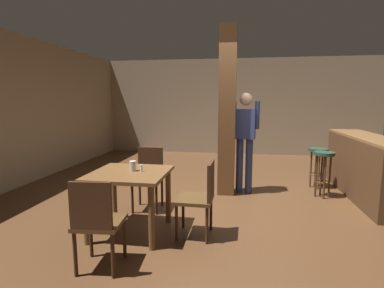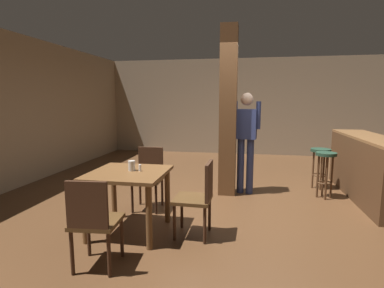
{
  "view_description": "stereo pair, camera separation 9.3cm",
  "coord_description": "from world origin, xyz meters",
  "px_view_note": "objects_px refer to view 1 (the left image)",
  "views": [
    {
      "loc": [
        0.07,
        -4.54,
        1.6
      ],
      "look_at": [
        -0.62,
        -0.27,
        0.96
      ],
      "focal_mm": 28.0,
      "sensor_mm": 36.0,
      "label": 1
    },
    {
      "loc": [
        0.16,
        -4.53,
        1.6
      ],
      "look_at": [
        -0.62,
        -0.27,
        0.96
      ],
      "focal_mm": 28.0,
      "sensor_mm": 36.0,
      "label": 2
    }
  ],
  "objects_px": {
    "chair_east": "(201,195)",
    "bar_stool_near": "(324,164)",
    "napkin_cup": "(133,166)",
    "standing_person": "(245,136)",
    "chair_north": "(149,175)",
    "bar_stool_mid": "(318,158)",
    "chair_south": "(97,220)",
    "dining_table": "(130,183)",
    "bar_counter": "(360,166)",
    "salt_shaker": "(141,168)"
  },
  "relations": [
    {
      "from": "chair_east",
      "to": "bar_stool_near",
      "type": "xyz_separation_m",
      "value": [
        1.81,
        1.77,
        0.05
      ]
    },
    {
      "from": "napkin_cup",
      "to": "standing_person",
      "type": "distance_m",
      "value": 2.24
    },
    {
      "from": "chair_north",
      "to": "chair_east",
      "type": "height_order",
      "value": "same"
    },
    {
      "from": "bar_stool_mid",
      "to": "standing_person",
      "type": "bearing_deg",
      "value": -158.36
    },
    {
      "from": "chair_north",
      "to": "chair_east",
      "type": "distance_m",
      "value": 1.21
    },
    {
      "from": "chair_east",
      "to": "napkin_cup",
      "type": "relative_size",
      "value": 7.29
    },
    {
      "from": "chair_south",
      "to": "napkin_cup",
      "type": "height_order",
      "value": "chair_south"
    },
    {
      "from": "dining_table",
      "to": "bar_counter",
      "type": "distance_m",
      "value": 3.76
    },
    {
      "from": "napkin_cup",
      "to": "bar_stool_mid",
      "type": "bearing_deg",
      "value": 40.76
    },
    {
      "from": "standing_person",
      "to": "bar_stool_mid",
      "type": "height_order",
      "value": "standing_person"
    },
    {
      "from": "salt_shaker",
      "to": "bar_counter",
      "type": "distance_m",
      "value": 3.63
    },
    {
      "from": "bar_counter",
      "to": "bar_stool_near",
      "type": "height_order",
      "value": "bar_counter"
    },
    {
      "from": "bar_counter",
      "to": "standing_person",
      "type": "bearing_deg",
      "value": -178.27
    },
    {
      "from": "bar_counter",
      "to": "bar_stool_mid",
      "type": "xyz_separation_m",
      "value": [
        -0.55,
        0.47,
        0.03
      ]
    },
    {
      "from": "dining_table",
      "to": "chair_east",
      "type": "relative_size",
      "value": 1.0
    },
    {
      "from": "dining_table",
      "to": "bar_counter",
      "type": "relative_size",
      "value": 0.37
    },
    {
      "from": "chair_east",
      "to": "standing_person",
      "type": "bearing_deg",
      "value": 73.99
    },
    {
      "from": "chair_south",
      "to": "bar_counter",
      "type": "height_order",
      "value": "bar_counter"
    },
    {
      "from": "chair_north",
      "to": "salt_shaker",
      "type": "bearing_deg",
      "value": -78.4
    },
    {
      "from": "bar_counter",
      "to": "bar_stool_near",
      "type": "relative_size",
      "value": 3.13
    },
    {
      "from": "dining_table",
      "to": "bar_stool_near",
      "type": "relative_size",
      "value": 1.17
    },
    {
      "from": "chair_north",
      "to": "napkin_cup",
      "type": "xyz_separation_m",
      "value": [
        0.06,
        -0.8,
        0.31
      ]
    },
    {
      "from": "bar_stool_mid",
      "to": "bar_stool_near",
      "type": "bearing_deg",
      "value": -94.44
    },
    {
      "from": "napkin_cup",
      "to": "salt_shaker",
      "type": "relative_size",
      "value": 1.52
    },
    {
      "from": "standing_person",
      "to": "chair_east",
      "type": "bearing_deg",
      "value": -106.01
    },
    {
      "from": "chair_east",
      "to": "napkin_cup",
      "type": "bearing_deg",
      "value": 178.44
    },
    {
      "from": "chair_south",
      "to": "standing_person",
      "type": "relative_size",
      "value": 0.52
    },
    {
      "from": "chair_south",
      "to": "salt_shaker",
      "type": "height_order",
      "value": "chair_south"
    },
    {
      "from": "chair_north",
      "to": "standing_person",
      "type": "distance_m",
      "value": 1.78
    },
    {
      "from": "chair_north",
      "to": "dining_table",
      "type": "bearing_deg",
      "value": -87.67
    },
    {
      "from": "bar_stool_near",
      "to": "napkin_cup",
      "type": "bearing_deg",
      "value": -146.37
    },
    {
      "from": "chair_east",
      "to": "bar_counter",
      "type": "height_order",
      "value": "bar_counter"
    },
    {
      "from": "chair_south",
      "to": "standing_person",
      "type": "xyz_separation_m",
      "value": [
        1.37,
        2.68,
        0.5
      ]
    },
    {
      "from": "dining_table",
      "to": "chair_north",
      "type": "height_order",
      "value": "chair_north"
    },
    {
      "from": "chair_north",
      "to": "bar_stool_near",
      "type": "bearing_deg",
      "value": 19.47
    },
    {
      "from": "chair_east",
      "to": "salt_shaker",
      "type": "bearing_deg",
      "value": 178.33
    },
    {
      "from": "chair_east",
      "to": "salt_shaker",
      "type": "height_order",
      "value": "chair_east"
    },
    {
      "from": "bar_stool_near",
      "to": "salt_shaker",
      "type": "bearing_deg",
      "value": -145.27
    },
    {
      "from": "dining_table",
      "to": "bar_stool_mid",
      "type": "relative_size",
      "value": 1.22
    },
    {
      "from": "napkin_cup",
      "to": "salt_shaker",
      "type": "distance_m",
      "value": 0.11
    },
    {
      "from": "bar_stool_near",
      "to": "bar_stool_mid",
      "type": "xyz_separation_m",
      "value": [
        0.04,
        0.56,
        -0.01
      ]
    },
    {
      "from": "chair_east",
      "to": "bar_stool_mid",
      "type": "xyz_separation_m",
      "value": [
        1.85,
        2.33,
        0.04
      ]
    },
    {
      "from": "chair_east",
      "to": "standing_person",
      "type": "relative_size",
      "value": 0.52
    },
    {
      "from": "chair_south",
      "to": "bar_stool_near",
      "type": "distance_m",
      "value": 3.76
    },
    {
      "from": "dining_table",
      "to": "bar_stool_near",
      "type": "xyz_separation_m",
      "value": [
        2.66,
        1.8,
        -0.06
      ]
    },
    {
      "from": "chair_south",
      "to": "dining_table",
      "type": "bearing_deg",
      "value": 89.98
    },
    {
      "from": "chair_east",
      "to": "bar_stool_mid",
      "type": "bearing_deg",
      "value": 51.56
    },
    {
      "from": "bar_counter",
      "to": "bar_stool_mid",
      "type": "relative_size",
      "value": 3.24
    },
    {
      "from": "dining_table",
      "to": "napkin_cup",
      "type": "bearing_deg",
      "value": 62.81
    },
    {
      "from": "standing_person",
      "to": "bar_stool_mid",
      "type": "distance_m",
      "value": 1.5
    }
  ]
}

